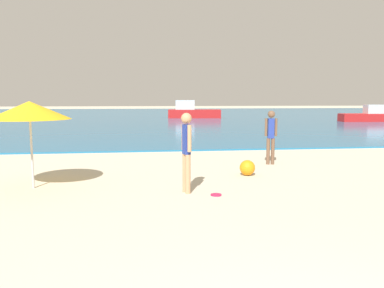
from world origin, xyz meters
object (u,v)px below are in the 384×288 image
person_standing (186,148)px  boat_far (192,112)px  person_distant (271,134)px  beach_umbrella (29,110)px  boat_near (367,116)px  beach_ball (247,168)px  frisbee (216,195)px

person_standing → boat_far: boat_far is taller
person_distant → beach_umbrella: size_ratio=0.84×
person_distant → boat_near: person_distant is taller
person_distant → beach_ball: size_ratio=4.06×
person_standing → frisbee: size_ratio=7.43×
boat_near → beach_umbrella: bearing=49.2°
beach_ball → beach_umbrella: beach_umbrella is taller
frisbee → beach_umbrella: 4.48m
person_standing → boat_near: 28.36m
person_standing → beach_umbrella: (-3.39, 0.84, 0.78)m
frisbee → person_distant: bearing=55.6°
boat_near → beach_ball: bearing=56.0°
person_distant → beach_ball: person_distant is taller
boat_near → beach_umbrella: (-21.39, -21.07, 1.19)m
person_distant → boat_far: boat_far is taller
boat_near → boat_far: bearing=-24.4°
person_distant → beach_ball: (-1.15, -1.52, -0.73)m
boat_near → boat_far: (-14.14, 7.86, 0.12)m
person_standing → boat_near: bearing=-57.0°
person_standing → beach_ball: (1.78, 1.60, -0.77)m
person_distant → beach_umbrella: beach_umbrella is taller
boat_far → beach_ball: 28.25m
person_standing → boat_near: size_ratio=0.39×
frisbee → beach_umbrella: beach_umbrella is taller
beach_umbrella → person_standing: bearing=-13.9°
boat_far → beach_ball: size_ratio=13.44×
frisbee → boat_near: boat_near is taller
person_standing → frisbee: 1.17m
frisbee → person_distant: 4.25m
boat_near → boat_far: boat_far is taller
boat_far → beach_umbrella: size_ratio=2.79×
person_distant → frisbee: bearing=-118.1°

